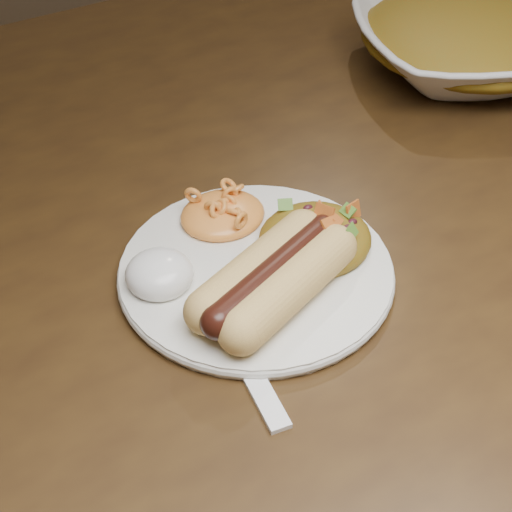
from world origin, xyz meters
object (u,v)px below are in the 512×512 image
serving_bowl (468,45)px  fork (252,375)px  plate (256,271)px  table (214,281)px

serving_bowl → fork: bearing=-149.7°
fork → serving_bowl: size_ratio=0.49×
plate → fork: size_ratio=1.79×
table → serving_bowl: serving_bowl is taller
table → serving_bowl: 0.39m
plate → table: bearing=81.4°
table → fork: bearing=-111.0°
table → plate: 0.14m
plate → serving_bowl: 0.41m
plate → serving_bowl: serving_bowl is taller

